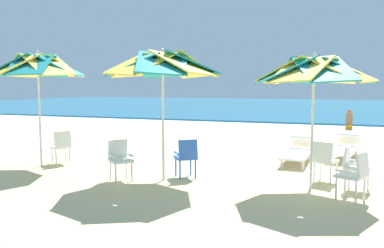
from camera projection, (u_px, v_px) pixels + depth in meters
ground_plane at (342, 168)px, 9.60m from camera, size 80.00×80.00×0.00m
sea at (334, 107)px, 36.64m from camera, size 80.00×36.00×0.10m
surf_foam at (336, 126)px, 19.48m from camera, size 80.00×0.70×0.01m
beach_umbrella_0 at (314, 72)px, 7.48m from camera, size 2.28×2.28×2.66m
plastic_chair_0 at (325, 159)px, 8.19m from camera, size 0.57×0.59×0.87m
plastic_chair_1 at (355, 174)px, 6.82m from camera, size 0.61×0.59×0.87m
plastic_chair_2 at (354, 165)px, 7.56m from camera, size 0.56×0.53×0.87m
beach_umbrella_1 at (163, 66)px, 8.18m from camera, size 2.54×2.54×2.81m
plastic_chair_3 at (186, 156)px, 8.57m from camera, size 0.62×0.63×0.87m
plastic_chair_4 at (120, 157)px, 8.34m from camera, size 0.63×0.63×0.87m
beach_umbrella_2 at (38, 67)px, 9.61m from camera, size 2.30×2.30×2.89m
plastic_chair_5 at (61, 145)px, 10.08m from camera, size 0.63×0.62×0.87m
sun_lounger_1 at (344, 149)px, 10.84m from camera, size 1.01×2.22×0.62m
sun_lounger_2 at (297, 152)px, 10.34m from camera, size 0.75×2.18×0.62m
beachgoer_seated at (349, 122)px, 18.41m from camera, size 0.30×0.93×0.92m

